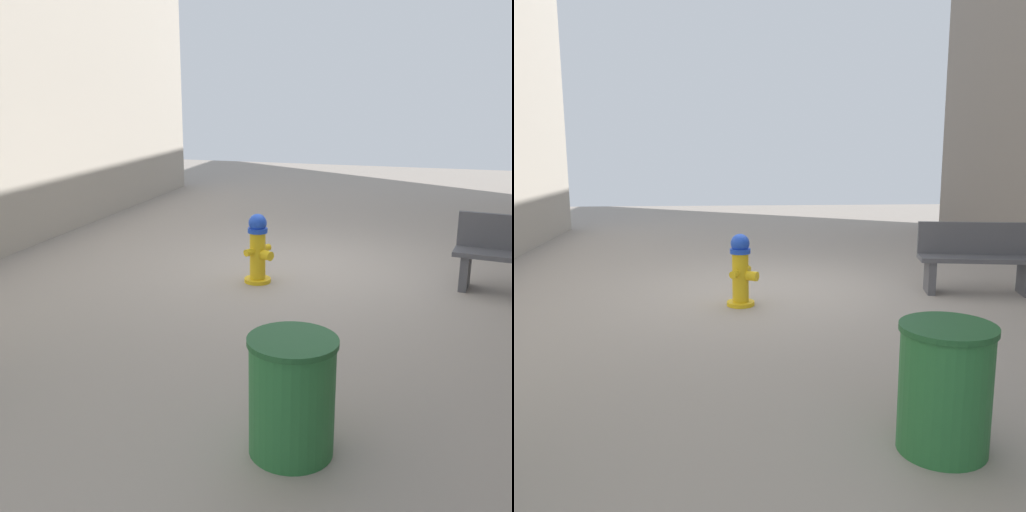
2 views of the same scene
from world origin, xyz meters
The scene contains 3 objects.
ground_plane centered at (0.00, 0.00, 0.00)m, with size 23.40×23.40×0.00m, color gray.
fire_hydrant centered at (0.57, 0.78, 0.46)m, with size 0.41×0.42×0.91m.
trash_bin centered at (-0.69, 4.36, 0.43)m, with size 0.62×0.62×0.85m.
Camera 1 is at (-1.47, 7.98, 2.47)m, focal length 42.18 mm.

